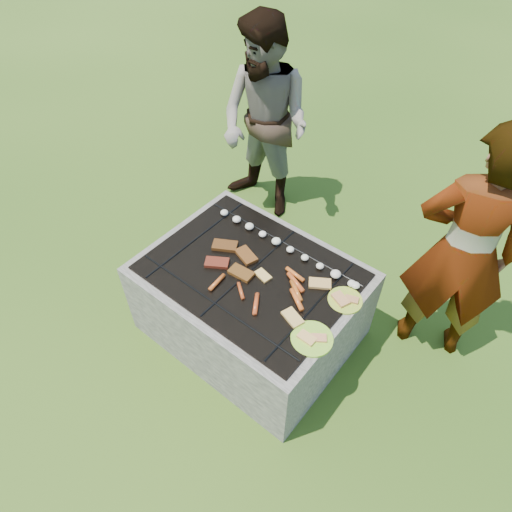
{
  "coord_description": "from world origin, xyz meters",
  "views": [
    {
      "loc": [
        1.19,
        -1.41,
        2.67
      ],
      "look_at": [
        0.0,
        0.05,
        0.7
      ],
      "focal_mm": 32.0,
      "sensor_mm": 36.0,
      "label": 1
    }
  ],
  "objects_px": {
    "fire_pit": "(251,304)",
    "bystander": "(265,124)",
    "cook": "(464,253)",
    "plate_far": "(345,300)",
    "plate_near": "(312,339)"
  },
  "relations": [
    {
      "from": "fire_pit",
      "to": "bystander",
      "type": "relative_size",
      "value": 0.8
    },
    {
      "from": "cook",
      "to": "bystander",
      "type": "xyz_separation_m",
      "value": [
        -1.75,
        0.41,
        -0.02
      ]
    },
    {
      "from": "fire_pit",
      "to": "bystander",
      "type": "height_order",
      "value": "bystander"
    },
    {
      "from": "plate_far",
      "to": "cook",
      "type": "distance_m",
      "value": 0.71
    },
    {
      "from": "fire_pit",
      "to": "bystander",
      "type": "distance_m",
      "value": 1.46
    },
    {
      "from": "plate_near",
      "to": "bystander",
      "type": "bearing_deg",
      "value": 136.16
    },
    {
      "from": "plate_far",
      "to": "bystander",
      "type": "relative_size",
      "value": 0.16
    },
    {
      "from": "fire_pit",
      "to": "plate_near",
      "type": "height_order",
      "value": "plate_near"
    },
    {
      "from": "plate_far",
      "to": "bystander",
      "type": "bearing_deg",
      "value": 144.58
    },
    {
      "from": "fire_pit",
      "to": "plate_near",
      "type": "bearing_deg",
      "value": -16.67
    },
    {
      "from": "plate_near",
      "to": "bystander",
      "type": "distance_m",
      "value": 1.87
    },
    {
      "from": "fire_pit",
      "to": "cook",
      "type": "xyz_separation_m",
      "value": [
        0.97,
        0.7,
        0.55
      ]
    },
    {
      "from": "plate_far",
      "to": "plate_near",
      "type": "distance_m",
      "value": 0.33
    },
    {
      "from": "cook",
      "to": "plate_far",
      "type": "bearing_deg",
      "value": 29.61
    },
    {
      "from": "fire_pit",
      "to": "plate_near",
      "type": "xyz_separation_m",
      "value": [
        0.56,
        -0.17,
        0.33
      ]
    }
  ]
}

